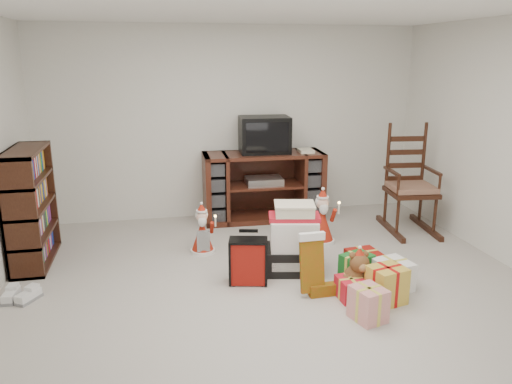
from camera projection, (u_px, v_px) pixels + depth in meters
room at (279, 161)px, 4.22m from camera, size 5.01×5.01×2.51m
tv_stand at (263, 186)px, 6.57m from camera, size 1.57×0.59×0.89m
bookshelf at (31, 209)px, 5.15m from camera, size 0.33×0.99×1.21m
rocking_chair at (408, 193)px, 6.17m from camera, size 0.64×0.96×1.37m
gift_pile at (294, 243)px, 4.98m from camera, size 0.62×0.51×0.69m
red_suitcase at (248, 261)px, 4.73m from camera, size 0.37×0.25×0.52m
stocking at (312, 264)px, 4.47m from camera, size 0.28×0.13×0.60m
teddy_bear at (358, 275)px, 4.55m from camera, size 0.27×0.24×0.40m
santa_figurine at (322, 222)px, 5.76m from camera, size 0.32×0.30×0.65m
mrs_claus_figurine at (202, 234)px, 5.48m from camera, size 0.28×0.26×0.57m
sneaker_pair at (20, 296)px, 4.43m from camera, size 0.33×0.27×0.09m
gift_cluster at (370, 279)px, 4.56m from camera, size 0.81×1.12×0.28m
crt_television at (265, 135)px, 6.42m from camera, size 0.66×0.50×0.47m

